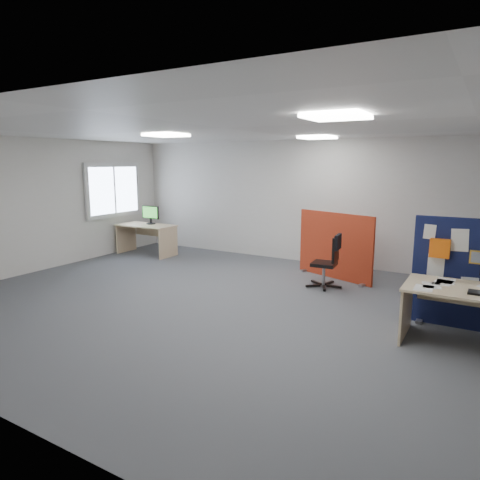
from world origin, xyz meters
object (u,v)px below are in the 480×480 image
at_px(red_divider, 335,246).
at_px(office_chair, 330,258).
at_px(second_desk, 147,232).
at_px(monitor_second, 150,214).

xyz_separation_m(red_divider, office_chair, (0.14, -0.69, -0.08)).
relative_size(second_desk, monitor_second, 2.90).
xyz_separation_m(red_divider, second_desk, (-4.61, -0.17, -0.08)).
distance_m(second_desk, office_chair, 4.78).
bearing_deg(red_divider, second_desk, -158.47).
bearing_deg(monitor_second, office_chair, -8.38).
bearing_deg(office_chair, red_divider, 96.39).
relative_size(second_desk, office_chair, 1.47).
height_order(red_divider, monitor_second, red_divider).
bearing_deg(office_chair, second_desk, 168.59).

